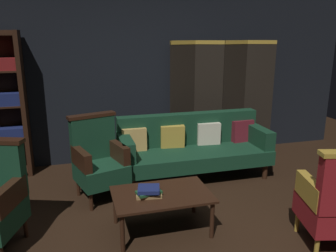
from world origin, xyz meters
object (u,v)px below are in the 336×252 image
(folding_screen, at_px, (221,98))
(velvet_couch, at_px, (193,145))
(book_green_cloth, at_px, (149,192))
(book_tan_leather, at_px, (149,195))
(coffee_table, at_px, (162,197))
(armchair_wing_right, at_px, (99,160))
(book_navy_cloth, at_px, (149,189))
(potted_plant, at_px, (97,143))

(folding_screen, xyz_separation_m, velvet_couch, (-0.73, -0.70, -0.53))
(velvet_couch, relative_size, book_green_cloth, 8.76)
(book_tan_leather, bearing_deg, velvet_couch, 54.78)
(folding_screen, bearing_deg, coffee_table, -127.30)
(armchair_wing_right, relative_size, book_green_cloth, 4.30)
(book_navy_cloth, bearing_deg, potted_plant, 102.51)
(book_navy_cloth, bearing_deg, folding_screen, 50.61)
(coffee_table, xyz_separation_m, book_green_cloth, (-0.14, -0.03, 0.09))
(folding_screen, xyz_separation_m, potted_plant, (-2.05, -0.30, -0.51))
(potted_plant, xyz_separation_m, book_tan_leather, (0.38, -1.73, -0.04))
(potted_plant, xyz_separation_m, book_green_cloth, (0.38, -1.73, -0.01))
(folding_screen, bearing_deg, book_navy_cloth, -129.39)
(coffee_table, distance_m, potted_plant, 1.79)
(folding_screen, distance_m, coffee_table, 2.59)
(coffee_table, height_order, book_green_cloth, book_green_cloth)
(potted_plant, bearing_deg, armchair_wing_right, -92.39)
(velvet_couch, relative_size, book_tan_leather, 8.29)
(folding_screen, relative_size, potted_plant, 2.32)
(folding_screen, distance_m, book_navy_cloth, 2.67)
(book_tan_leather, bearing_deg, book_green_cloth, 0.00)
(armchair_wing_right, bearing_deg, coffee_table, -60.24)
(folding_screen, xyz_separation_m, armchair_wing_right, (-2.08, -1.03, -0.50))
(coffee_table, xyz_separation_m, armchair_wing_right, (-0.56, 0.97, 0.12))
(book_green_cloth, xyz_separation_m, book_navy_cloth, (0.00, 0.00, 0.03))
(book_navy_cloth, bearing_deg, armchair_wing_right, 112.54)
(book_tan_leather, xyz_separation_m, book_green_cloth, (0.00, 0.00, 0.03))
(folding_screen, relative_size, book_green_cloth, 7.85)
(potted_plant, bearing_deg, coffee_table, -72.88)
(coffee_table, distance_m, book_green_cloth, 0.17)
(velvet_couch, distance_m, armchair_wing_right, 1.39)
(coffee_table, bearing_deg, book_navy_cloth, -169.22)
(folding_screen, bearing_deg, velvet_couch, -136.07)
(coffee_table, relative_size, potted_plant, 1.22)
(velvet_couch, bearing_deg, potted_plant, 162.94)
(folding_screen, height_order, potted_plant, folding_screen)
(folding_screen, xyz_separation_m, book_tan_leather, (-1.67, -2.03, -0.55))
(potted_plant, relative_size, book_navy_cloth, 3.80)
(coffee_table, bearing_deg, folding_screen, 52.70)
(book_tan_leather, bearing_deg, armchair_wing_right, 112.54)
(armchair_wing_right, xyz_separation_m, book_green_cloth, (0.41, -1.00, -0.03))
(armchair_wing_right, distance_m, book_navy_cloth, 1.08)
(armchair_wing_right, bearing_deg, velvet_couch, 13.63)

